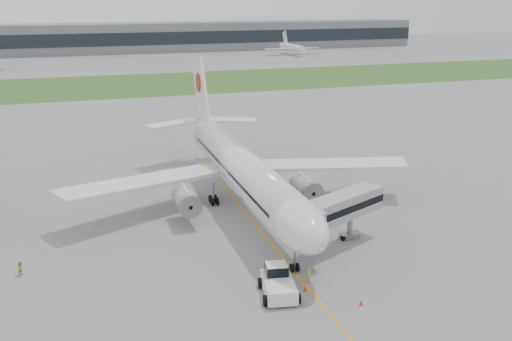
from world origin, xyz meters
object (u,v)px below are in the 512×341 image
object	(u,v)px
pushback_tug	(278,282)
ground_crew_near	(309,275)
jet_bridge	(335,210)
airliner	(240,167)

from	to	relation	value
pushback_tug	ground_crew_near	xyz separation A→B (m)	(3.69, 1.21, -0.42)
pushback_tug	jet_bridge	world-z (taller)	jet_bridge
airliner	pushback_tug	distance (m)	24.22
ground_crew_near	jet_bridge	bearing A→B (deg)	-162.75
jet_bridge	ground_crew_near	world-z (taller)	jet_bridge
airliner	jet_bridge	distance (m)	17.15
pushback_tug	ground_crew_near	world-z (taller)	pushback_tug
jet_bridge	ground_crew_near	size ratio (longest dim) A/B	8.23
airliner	jet_bridge	world-z (taller)	airliner
airliner	ground_crew_near	world-z (taller)	airliner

